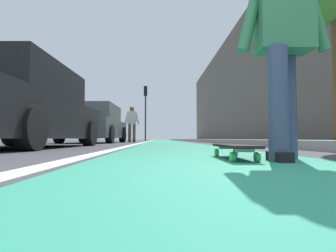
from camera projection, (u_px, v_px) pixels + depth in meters
ground_plane at (168, 143)px, 10.76m from camera, size 80.00×80.00×0.00m
bike_lane_paint at (163, 141)px, 24.74m from camera, size 56.00×1.81×0.00m
lane_stripe_white at (149, 141)px, 20.71m from camera, size 52.00×0.16×0.01m
sidewalk_curb at (212, 140)px, 18.86m from camera, size 52.00×3.20×0.14m
building_facade at (237, 87)px, 23.16m from camera, size 40.00×1.20×8.95m
skateboard at (234, 147)px, 2.21m from camera, size 0.85×0.22×0.11m
skater_person at (283, 37)px, 2.11m from camera, size 0.46×0.72×1.64m
parked_car_near at (19, 109)px, 4.97m from camera, size 4.45×2.10×1.46m
parked_car_mid at (95, 125)px, 11.04m from camera, size 4.37×2.12×1.50m
traffic_light at (146, 103)px, 22.84m from camera, size 0.33×0.28×4.51m
pedestrian_distant at (132, 122)px, 13.18m from camera, size 0.47×0.74×1.69m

